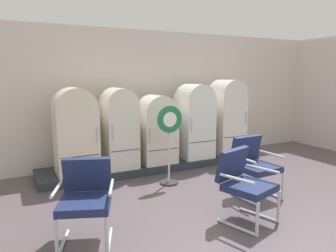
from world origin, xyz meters
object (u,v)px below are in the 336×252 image
at_px(refrigerator_4, 227,114).
at_px(armchair_right, 254,162).
at_px(refrigerator_2, 157,128).
at_px(refrigerator_1, 119,125).
at_px(sign_stand, 169,146).
at_px(refrigerator_3, 194,119).
at_px(armchair_left, 86,195).
at_px(armchair_center, 244,181).
at_px(refrigerator_0, 76,129).

bearing_deg(refrigerator_4, armchair_right, -116.64).
xyz_separation_m(refrigerator_2, armchair_right, (0.73, -2.01, -0.31)).
distance_m(refrigerator_1, sign_stand, 1.14).
distance_m(refrigerator_3, armchair_left, 3.62).
xyz_separation_m(refrigerator_4, armchair_left, (-3.68, -2.21, -0.48)).
relative_size(refrigerator_2, refrigerator_3, 0.87).
height_order(armchair_left, armchair_center, same).
distance_m(refrigerator_0, refrigerator_4, 3.33).
distance_m(refrigerator_1, refrigerator_4, 2.52).
height_order(refrigerator_3, armchair_right, refrigerator_3).
relative_size(refrigerator_1, armchair_center, 1.60).
height_order(refrigerator_3, sign_stand, refrigerator_3).
bearing_deg(refrigerator_4, sign_stand, -154.52).
xyz_separation_m(refrigerator_0, armchair_right, (2.32, -2.01, -0.41)).
bearing_deg(sign_stand, armchair_left, -143.51).
bearing_deg(armchair_center, refrigerator_0, 121.31).
bearing_deg(refrigerator_1, refrigerator_2, -2.46).
height_order(refrigerator_0, refrigerator_3, refrigerator_3).
height_order(armchair_right, sign_stand, sign_stand).
relative_size(refrigerator_1, refrigerator_2, 1.11).
distance_m(refrigerator_2, armchair_right, 2.16).
bearing_deg(refrigerator_4, armchair_left, -148.99).
distance_m(armchair_left, sign_stand, 2.17).
xyz_separation_m(refrigerator_1, refrigerator_4, (2.52, -0.01, 0.07)).
height_order(refrigerator_1, armchair_left, refrigerator_1).
relative_size(refrigerator_4, armchair_center, 1.74).
height_order(refrigerator_4, armchair_center, refrigerator_4).
distance_m(refrigerator_1, armchair_left, 2.54).
distance_m(armchair_center, sign_stand, 1.73).
height_order(refrigerator_0, armchair_right, refrigerator_0).
distance_m(refrigerator_0, refrigerator_2, 1.59).
distance_m(refrigerator_0, armchair_center, 3.10).
height_order(refrigerator_1, armchair_center, refrigerator_1).
height_order(refrigerator_1, armchair_right, refrigerator_1).
relative_size(refrigerator_4, armchair_left, 1.74).
xyz_separation_m(armchair_right, armchair_center, (-0.72, -0.61, 0.00)).
bearing_deg(armchair_center, armchair_left, 167.53).
xyz_separation_m(refrigerator_1, refrigerator_2, (0.77, -0.03, -0.10)).
bearing_deg(refrigerator_0, armchair_right, -41.00).
bearing_deg(refrigerator_4, armchair_center, -123.34).
bearing_deg(armchair_left, armchair_right, 3.94).
height_order(armchair_left, sign_stand, sign_stand).
bearing_deg(armchair_right, refrigerator_1, 126.42).
bearing_deg(armchair_center, refrigerator_2, 90.30).
distance_m(refrigerator_0, armchair_right, 3.10).
bearing_deg(armchair_right, sign_stand, 129.71).
xyz_separation_m(armchair_right, sign_stand, (-0.92, 1.10, 0.13)).
relative_size(armchair_left, armchair_center, 1.00).
bearing_deg(refrigerator_4, refrigerator_1, 179.71).
bearing_deg(refrigerator_0, armchair_center, -58.69).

